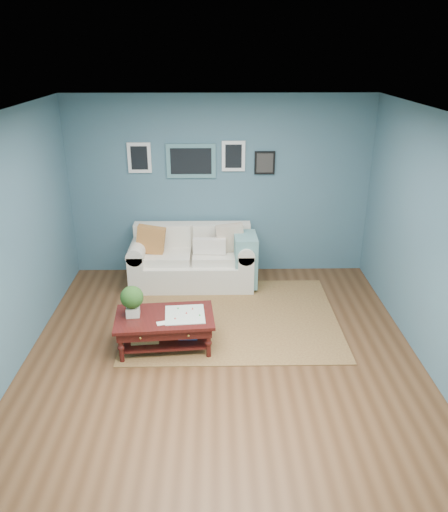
{
  "coord_description": "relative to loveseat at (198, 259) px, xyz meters",
  "views": [
    {
      "loc": [
        -0.06,
        -4.78,
        3.3
      ],
      "look_at": [
        0.04,
        1.0,
        0.86
      ],
      "focal_mm": 35.0,
      "sensor_mm": 36.0,
      "label": 1
    }
  ],
  "objects": [
    {
      "name": "coffee_table",
      "position": [
        -0.39,
        -1.76,
        -0.03
      ],
      "size": [
        1.18,
        0.75,
        0.79
      ],
      "rotation": [
        0.0,
        0.0,
        0.08
      ],
      "color": "black",
      "rests_on": "ground"
    },
    {
      "name": "loveseat",
      "position": [
        0.0,
        0.0,
        0.0
      ],
      "size": [
        1.84,
        0.84,
        0.95
      ],
      "color": "white",
      "rests_on": "ground"
    },
    {
      "name": "room_shell",
      "position": [
        0.33,
        -1.97,
        0.97
      ],
      "size": [
        5.0,
        5.02,
        2.7
      ],
      "color": "brown",
      "rests_on": "ground"
    },
    {
      "name": "area_rug",
      "position": [
        0.49,
        -1.08,
        -0.38
      ],
      "size": [
        2.72,
        2.18,
        0.01
      ],
      "primitive_type": "cube",
      "color": "brown",
      "rests_on": "ground"
    }
  ]
}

